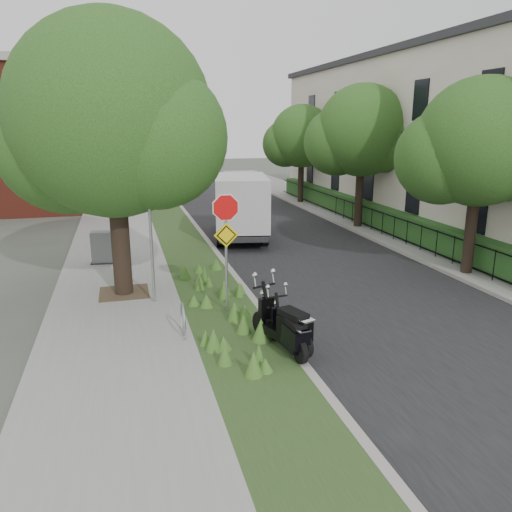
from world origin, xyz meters
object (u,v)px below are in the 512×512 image
Objects in this scene: box_truck at (240,204)px; utility_cabinet at (103,248)px; sign_assembly at (226,229)px; scooter_far at (291,337)px; scooter_near at (287,330)px.

utility_cabinet is (-5.70, -2.93, -0.89)m from box_truck.
sign_assembly is at bearing -105.68° from box_truck.
sign_assembly reaches higher than utility_cabinet.
sign_assembly is 3.47m from scooter_far.
scooter_near is 9.34m from utility_cabinet.
utility_cabinet is at bearing 119.31° from sign_assembly.
box_truck reaches higher than utility_cabinet.
scooter_near is at bearing -98.38° from box_truck.
box_truck is at bearing 27.21° from utility_cabinet.
scooter_far is at bearing -64.99° from utility_cabinet.
scooter_far is 1.55× the size of utility_cabinet.
scooter_far is (0.01, -0.23, -0.07)m from scooter_near.
sign_assembly is 6.85m from utility_cabinet.
utility_cabinet is at bearing -152.79° from box_truck.
box_truck reaches higher than scooter_near.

